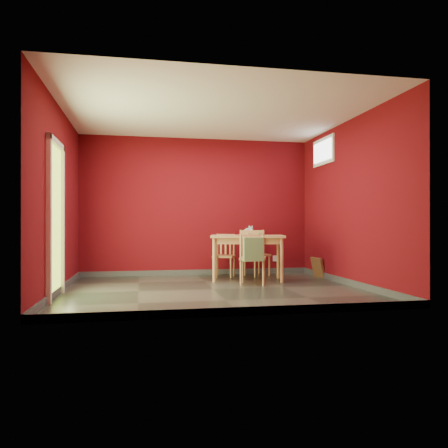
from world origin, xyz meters
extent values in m
plane|color=#2D342D|center=(0.00, 0.00, 0.00)|extent=(4.50, 4.50, 0.00)
plane|color=#600910|center=(0.00, 2.00, 1.35)|extent=(4.50, 0.00, 4.50)
plane|color=#600910|center=(0.00, -2.00, 1.35)|extent=(4.50, 0.00, 4.50)
plane|color=#600910|center=(-2.25, 0.00, 1.35)|extent=(0.00, 4.00, 4.00)
plane|color=#600910|center=(2.25, 0.00, 1.35)|extent=(0.00, 4.00, 4.00)
plane|color=white|center=(0.00, 0.00, 2.70)|extent=(4.50, 4.50, 0.00)
cube|color=#3F4244|center=(0.00, 1.99, 0.05)|extent=(4.50, 0.02, 0.10)
cube|color=#3F4244|center=(0.00, -1.99, 0.05)|extent=(4.50, 0.02, 0.10)
cube|color=#3F4244|center=(-2.24, 0.00, 0.05)|extent=(0.03, 4.00, 0.10)
cube|color=#3F4244|center=(2.24, 0.00, 0.05)|extent=(0.03, 4.00, 0.10)
cube|color=#B7D838|center=(-2.24, -0.40, 1.02)|extent=(0.02, 0.85, 2.05)
cube|color=white|center=(-2.21, -0.86, 1.06)|extent=(0.06, 0.08, 2.13)
cube|color=white|center=(-2.21, 0.06, 1.06)|extent=(0.06, 0.08, 2.13)
cube|color=white|center=(-2.21, -0.40, 2.09)|extent=(0.06, 1.01, 0.08)
cube|color=white|center=(2.23, 1.00, 2.35)|extent=(0.03, 0.90, 0.50)
cube|color=white|center=(2.21, 1.00, 2.35)|extent=(0.02, 0.76, 0.36)
cube|color=silver|center=(1.60, 1.99, 0.30)|extent=(0.08, 0.02, 0.12)
cube|color=tan|center=(0.77, 0.97, 0.78)|extent=(1.42, 1.01, 0.04)
cube|color=tan|center=(0.77, 0.97, 0.71)|extent=(1.26, 0.85, 0.11)
cylinder|color=tan|center=(0.14, 0.79, 0.38)|extent=(0.06, 0.06, 0.76)
cylinder|color=tan|center=(0.27, 1.39, 0.38)|extent=(0.06, 0.06, 0.76)
cylinder|color=tan|center=(1.27, 0.54, 0.38)|extent=(0.06, 0.06, 0.76)
cylinder|color=tan|center=(1.41, 1.15, 0.38)|extent=(0.06, 0.06, 0.76)
cube|color=#A8472F|center=(0.77, 0.97, 0.81)|extent=(0.49, 0.77, 0.01)
cube|color=#A8472F|center=(0.77, 0.61, 0.63)|extent=(0.34, 0.08, 0.35)
cube|color=tan|center=(0.46, 1.56, 0.39)|extent=(0.49, 0.49, 0.04)
cylinder|color=tan|center=(0.25, 1.47, 0.19)|extent=(0.03, 0.03, 0.37)
cylinder|color=tan|center=(0.37, 1.77, 0.19)|extent=(0.03, 0.03, 0.37)
cylinder|color=tan|center=(0.55, 1.35, 0.19)|extent=(0.03, 0.03, 0.37)
cylinder|color=tan|center=(0.67, 1.65, 0.19)|extent=(0.03, 0.03, 0.37)
cylinder|color=tan|center=(0.37, 1.77, 0.61)|extent=(0.03, 0.03, 0.41)
cylinder|color=tan|center=(0.67, 1.65, 0.61)|extent=(0.03, 0.03, 0.41)
cube|color=tan|center=(0.52, 1.71, 0.78)|extent=(0.33, 0.16, 0.06)
cube|color=tan|center=(0.44, 1.74, 0.57)|extent=(0.04, 0.03, 0.32)
cube|color=tan|center=(0.52, 1.71, 0.57)|extent=(0.04, 0.03, 0.32)
cube|color=tan|center=(0.60, 1.68, 0.57)|extent=(0.04, 0.03, 0.32)
cube|color=tan|center=(1.12, 1.59, 0.40)|extent=(0.51, 0.51, 0.04)
cylinder|color=tan|center=(1.02, 1.37, 0.19)|extent=(0.03, 0.03, 0.39)
cylinder|color=tan|center=(0.90, 1.69, 0.19)|extent=(0.03, 0.03, 0.39)
cylinder|color=tan|center=(1.33, 1.49, 0.19)|extent=(0.03, 0.03, 0.39)
cylinder|color=tan|center=(1.21, 1.81, 0.19)|extent=(0.03, 0.03, 0.39)
cylinder|color=tan|center=(0.90, 1.69, 0.63)|extent=(0.03, 0.03, 0.42)
cylinder|color=tan|center=(1.21, 1.81, 0.63)|extent=(0.03, 0.03, 0.42)
cube|color=tan|center=(1.06, 1.75, 0.81)|extent=(0.35, 0.16, 0.07)
cube|color=tan|center=(0.97, 1.71, 0.60)|extent=(0.04, 0.03, 0.33)
cube|color=tan|center=(1.06, 1.75, 0.60)|extent=(0.04, 0.03, 0.33)
cube|color=tan|center=(1.14, 1.78, 0.60)|extent=(0.04, 0.03, 0.33)
cube|color=tan|center=(0.73, 0.42, 0.43)|extent=(0.53, 0.53, 0.04)
cylinder|color=tan|center=(0.95, 0.53, 0.21)|extent=(0.04, 0.04, 0.41)
cylinder|color=tan|center=(0.84, 0.19, 0.21)|extent=(0.04, 0.04, 0.41)
cylinder|color=tan|center=(0.61, 0.64, 0.21)|extent=(0.04, 0.04, 0.41)
cylinder|color=tan|center=(0.50, 0.30, 0.21)|extent=(0.04, 0.04, 0.41)
cylinder|color=tan|center=(0.84, 0.19, 0.68)|extent=(0.04, 0.04, 0.45)
cylinder|color=tan|center=(0.50, 0.30, 0.68)|extent=(0.04, 0.04, 0.45)
cube|color=tan|center=(0.67, 0.24, 0.86)|extent=(0.37, 0.15, 0.07)
cube|color=tan|center=(0.77, 0.21, 0.64)|extent=(0.04, 0.03, 0.35)
cube|color=tan|center=(0.67, 0.24, 0.64)|extent=(0.04, 0.03, 0.35)
cube|color=tan|center=(0.58, 0.27, 0.64)|extent=(0.04, 0.03, 0.35)
cube|color=#6C8F5B|center=(0.67, 0.16, 0.59)|extent=(0.32, 0.10, 0.38)
cylinder|color=#6C8F5B|center=(0.58, 0.22, 0.84)|extent=(0.02, 0.16, 0.02)
cylinder|color=#6C8F5B|center=(0.76, 0.22, 0.84)|extent=(0.02, 0.16, 0.02)
cube|color=brown|center=(2.19, 1.17, 0.18)|extent=(0.16, 0.38, 0.37)
cube|color=black|center=(2.19, 1.17, 0.18)|extent=(0.11, 0.27, 0.26)
camera|label=1|loc=(-1.09, -6.58, 0.98)|focal=35.00mm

